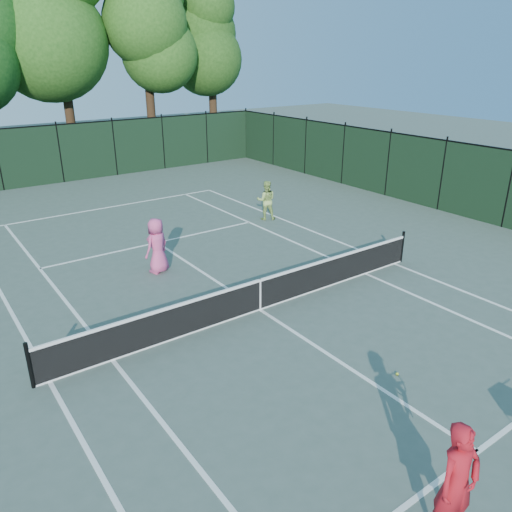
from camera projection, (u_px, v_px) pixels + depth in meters
ground at (260, 310)px, 13.46m from camera, size 90.00×90.00×0.00m
sideline_doubles_left at (50, 382)px, 10.48m from camera, size 0.10×23.77×0.01m
sideline_doubles_right at (394, 264)px, 16.43m from camera, size 0.10×23.77×0.01m
sideline_singles_left at (113, 360)px, 11.23m from camera, size 0.10×23.77×0.01m
sideline_singles_right at (365, 273)px, 15.68m from camera, size 0.10×23.77×0.01m
baseline_far at (104, 208)px, 22.40m from camera, size 10.97×0.10×0.01m
service_line_near at (478, 451)px, 8.64m from camera, size 8.23×0.10×0.01m
service_line_far at (157, 243)px, 18.27m from camera, size 8.23×0.10×0.01m
center_service_line at (260, 310)px, 13.46m from camera, size 0.10×12.80×0.01m
tennis_net at (260, 294)px, 13.28m from camera, size 11.69×0.09×1.06m
fence_far at (60, 154)px, 26.45m from camera, size 24.00×0.05×3.00m
fence_right at (509, 190)px, 19.40m from camera, size 0.05×36.00×3.00m
tree_3 at (55, 5)px, 27.96m from camera, size 7.00×7.00×14.45m
tree_4 at (144, 24)px, 30.46m from camera, size 6.20×6.20×12.97m
tree_5 at (211, 34)px, 33.71m from camera, size 5.80×5.80×12.23m
coach at (457, 484)px, 6.80m from camera, size 1.03×0.61×1.91m
player_pink at (157, 246)px, 15.50m from camera, size 1.00×0.83×1.76m
player_green at (266, 200)px, 20.61m from camera, size 1.00×0.94×1.63m
loose_ball_midcourt at (397, 374)px, 10.69m from camera, size 0.07×0.07×0.07m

